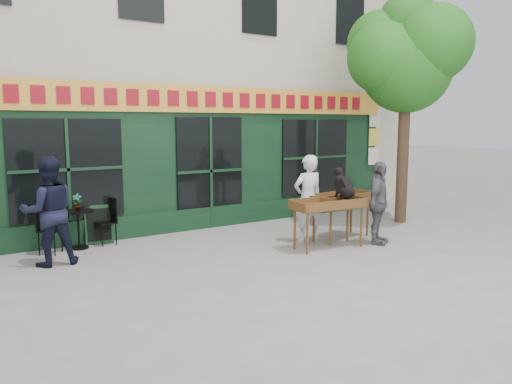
# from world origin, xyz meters

# --- Properties ---
(ground) EXTENTS (80.00, 80.00, 0.00)m
(ground) POSITION_xyz_m (0.00, 0.00, 0.00)
(ground) COLOR slate
(ground) RESTS_ON ground
(building) EXTENTS (14.00, 7.26, 10.00)m
(building) POSITION_xyz_m (0.00, 5.97, 4.97)
(building) COLOR beige
(building) RESTS_ON ground
(street_tree) EXTENTS (3.05, 2.90, 5.60)m
(street_tree) POSITION_xyz_m (4.34, 0.36, 4.11)
(street_tree) COLOR #382619
(street_tree) RESTS_ON ground
(book_cart_center) EXTENTS (1.55, 0.76, 0.99)m
(book_cart_center) POSITION_xyz_m (1.02, -0.68, 0.82)
(book_cart_center) COLOR brown
(book_cart_center) RESTS_ON ground
(dog) EXTENTS (0.39, 0.63, 0.60)m
(dog) POSITION_xyz_m (1.37, -0.73, 1.29)
(dog) COLOR black
(dog) RESTS_ON book_cart_center
(woman) EXTENTS (0.70, 0.50, 1.82)m
(woman) POSITION_xyz_m (1.02, -0.03, 0.91)
(woman) COLOR silver
(woman) RESTS_ON ground
(book_cart_right) EXTENTS (1.58, 0.87, 0.99)m
(book_cart_right) POSITION_xyz_m (1.78, -0.24, 0.82)
(book_cart_right) COLOR brown
(book_cart_right) RESTS_ON ground
(man_right) EXTENTS (1.07, 0.86, 1.70)m
(man_right) POSITION_xyz_m (2.08, -0.99, 0.85)
(man_right) COLOR #505155
(man_right) RESTS_ON ground
(bistro_table) EXTENTS (0.60, 0.60, 0.76)m
(bistro_table) POSITION_xyz_m (-3.13, 1.99, 0.54)
(bistro_table) COLOR black
(bistro_table) RESTS_ON ground
(bistro_chair_left) EXTENTS (0.51, 0.51, 0.95)m
(bistro_chair_left) POSITION_xyz_m (-3.75, 1.94, 0.56)
(bistro_chair_left) COLOR black
(bistro_chair_left) RESTS_ON ground
(bistro_chair_right) EXTENTS (0.41, 0.40, 0.95)m
(bistro_chair_right) POSITION_xyz_m (-2.49, 2.05, 0.56)
(bistro_chair_right) COLOR black
(bistro_chair_right) RESTS_ON ground
(potted_plant) EXTENTS (0.21, 0.18, 0.33)m
(potted_plant) POSITION_xyz_m (-3.13, 1.99, 0.93)
(potted_plant) COLOR gray
(potted_plant) RESTS_ON bistro_table
(man_left) EXTENTS (0.96, 0.76, 1.90)m
(man_left) POSITION_xyz_m (-3.83, 1.09, 0.95)
(man_left) COLOR black
(man_left) RESTS_ON ground
(chalkboard) EXTENTS (0.58, 0.29, 0.79)m
(chalkboard) POSITION_xyz_m (-2.67, 2.19, 0.40)
(chalkboard) COLOR black
(chalkboard) RESTS_ON ground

